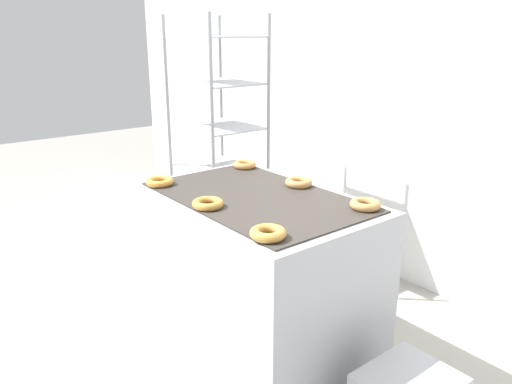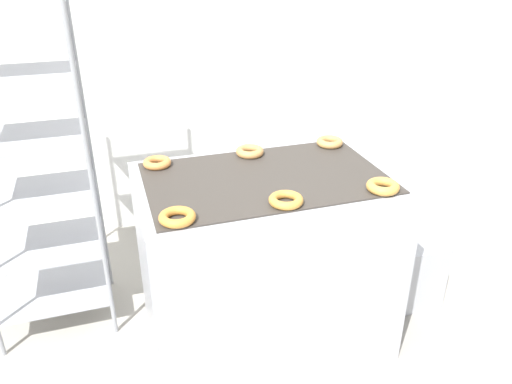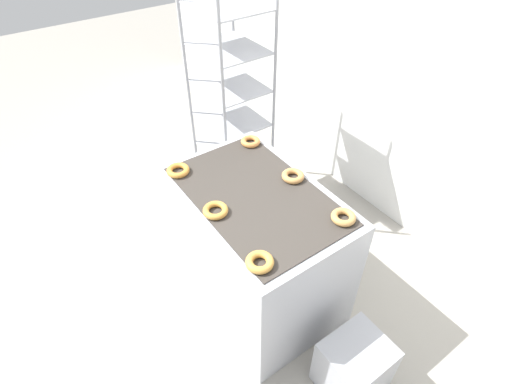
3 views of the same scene
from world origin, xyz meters
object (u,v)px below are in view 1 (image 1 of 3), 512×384
donut_near_left (160,182)px  donut_far_right (365,204)px  baking_rack_cart (218,148)px  donut_far_left (245,165)px  donut_near_right (268,233)px  fryer_machine (256,282)px  donut_near_center (208,204)px  donut_far_center (299,182)px

donut_near_left → donut_far_right: (0.94, 0.57, 0.00)m
baking_rack_cart → donut_near_left: size_ratio=12.54×
donut_near_left → donut_far_left: size_ratio=1.08×
donut_near_right → donut_far_left: size_ratio=1.07×
donut_far_left → donut_far_right: donut_far_right is taller
fryer_machine → donut_near_center: 0.58m
baking_rack_cart → donut_far_right: (1.55, -0.22, 0.04)m
donut_far_center → donut_near_left: bearing=-129.8°
fryer_machine → donut_far_center: size_ratio=8.38×
fryer_machine → donut_near_right: (0.45, -0.30, 0.51)m
donut_near_right → donut_far_left: (-0.93, 0.58, -0.00)m
fryer_machine → donut_near_center: size_ratio=8.21×
baking_rack_cart → donut_far_center: baking_rack_cart is taller
fryer_machine → donut_near_left: 0.75m
donut_near_center → donut_far_right: (0.47, 0.57, 0.00)m
fryer_machine → donut_near_center: donut_near_center is taller
donut_near_center → donut_far_center: (0.01, 0.57, 0.00)m
donut_far_left → donut_far_right: 0.94m
donut_near_center → donut_far_right: size_ratio=1.04×
baking_rack_cart → donut_near_center: bearing=-36.2°
donut_near_center → donut_near_right: (0.46, -0.01, 0.00)m
donut_near_left → donut_near_right: donut_near_right is taller
donut_near_left → donut_far_right: donut_far_right is taller
donut_far_center → donut_far_right: 0.46m
donut_far_center → donut_near_right: bearing=-52.6°
donut_near_center → donut_far_left: 0.74m
donut_near_right → donut_near_left: bearing=179.6°
donut_near_center → donut_near_right: bearing=-1.6°
donut_far_left → fryer_machine: bearing=-31.2°
donut_far_center → donut_far_right: bearing=-0.3°
donut_near_center → donut_far_center: 0.57m
baking_rack_cart → donut_far_right: baking_rack_cart is taller
donut_near_right → donut_far_right: (0.01, 0.58, -0.00)m
donut_near_center → donut_far_center: size_ratio=1.02×
baking_rack_cart → donut_far_left: (0.61, -0.22, 0.04)m
donut_far_left → donut_near_center: bearing=-50.7°
donut_far_right → donut_near_center: bearing=-129.7°
fryer_machine → donut_far_center: (0.01, 0.28, 0.50)m
fryer_machine → donut_near_left: (-0.47, -0.29, 0.50)m
baking_rack_cart → donut_far_center: size_ratio=12.84×
donut_far_right → donut_near_right: bearing=-91.2°
fryer_machine → donut_near_center: bearing=-91.1°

